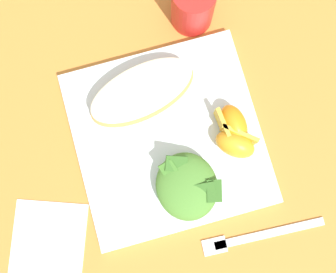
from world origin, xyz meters
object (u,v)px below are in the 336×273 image
Objects in this scene: orange_wedge_front at (235,143)px; drinking_red_cup at (193,5)px; green_salad_pile at (187,186)px; orange_wedge_middle at (233,124)px; metal_fork at (253,237)px; cheesy_pizza_bread at (142,92)px; paper_napkin at (49,239)px; white_plate at (168,138)px.

drinking_red_cup is at bearing 0.66° from orange_wedge_front.
green_salad_pile is 0.11m from orange_wedge_middle.
orange_wedge_middle is at bearing -4.50° from metal_fork.
green_salad_pile is at bearing -170.21° from cheesy_pizza_bread.
orange_wedge_front is at bearing -78.84° from paper_napkin.
cheesy_pizza_bread is 1.66× the size of paper_napkin.
orange_wedge_front is 0.31m from paper_napkin.
cheesy_pizza_bread is at bearing 134.50° from drinking_red_cup.
green_salad_pile is (-0.08, -0.01, 0.03)m from white_plate.
orange_wedge_middle is at bearing -178.03° from drinking_red_cup.
paper_napkin is (-0.06, 0.31, -0.03)m from orange_wedge_front.
green_salad_pile is at bearing -175.29° from white_plate.
drinking_red_cup reaches higher than metal_fork.
metal_fork is (-0.14, 0.01, -0.03)m from orange_wedge_front.
orange_wedge_front is 0.63× the size of paper_napkin.
green_salad_pile is 0.53× the size of metal_fork.
white_plate is at bearing -164.95° from cheesy_pizza_bread.
white_plate is 0.20m from metal_fork.
orange_wedge_front is 0.03m from orange_wedge_middle.
drinking_red_cup is (0.19, 0.01, 0.01)m from orange_wedge_middle.
orange_wedge_middle is at bearing -52.36° from green_salad_pile.
metal_fork is at bearing -157.78° from cheesy_pizza_bread.
paper_napkin is 1.26× the size of drinking_red_cup.
paper_napkin is 0.42m from drinking_red_cup.
green_salad_pile is 1.15× the size of drinking_red_cup.
white_plate is 3.21× the size of drinking_red_cup.
white_plate is at bearing 24.99° from metal_fork.
paper_napkin is at bearing 114.62° from white_plate.
paper_napkin is at bearing 132.62° from drinking_red_cup.
green_salad_pile is 0.22m from paper_napkin.
paper_napkin is at bearing 131.51° from cheesy_pizza_bread.
cheesy_pizza_bread is at bearing 54.51° from orange_wedge_middle.
cheesy_pizza_bread is 1.83× the size of green_salad_pile.
orange_wedge_front reaches higher than paper_napkin.
cheesy_pizza_bread reaches higher than metal_fork.
white_plate is 0.24m from paper_napkin.
cheesy_pizza_bread is 0.26m from paper_napkin.
cheesy_pizza_bread is 0.97× the size of metal_fork.
cheesy_pizza_bread is (0.07, 0.02, 0.03)m from white_plate.
drinking_red_cup reaches higher than orange_wedge_front.
orange_wedge_middle is 0.72× the size of drinking_red_cup.
green_salad_pile is 0.27m from drinking_red_cup.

